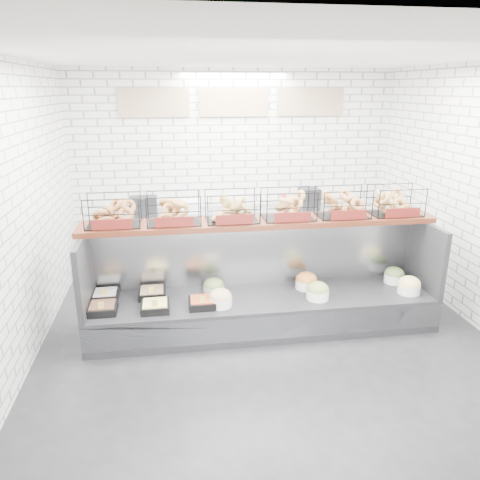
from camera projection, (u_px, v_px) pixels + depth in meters
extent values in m
plane|color=black|center=(268.00, 339.00, 5.29)|extent=(5.50, 5.50, 0.00)
cube|color=white|center=(234.00, 168.00, 7.42)|extent=(5.00, 0.02, 3.00)
cube|color=white|center=(15.00, 220.00, 4.48)|extent=(0.02, 5.50, 3.00)
cube|color=white|center=(273.00, 55.00, 4.37)|extent=(5.00, 5.50, 0.02)
cube|color=tan|center=(154.00, 103.00, 6.91)|extent=(1.05, 0.03, 0.42)
cube|color=tan|center=(234.00, 102.00, 7.08)|extent=(1.05, 0.03, 0.42)
cube|color=tan|center=(310.00, 102.00, 7.25)|extent=(1.05, 0.03, 0.42)
cube|color=black|center=(263.00, 311.00, 5.51)|extent=(4.00, 0.90, 0.40)
cube|color=#93969B|center=(270.00, 327.00, 5.10)|extent=(4.00, 0.03, 0.28)
cube|color=#93969B|center=(257.00, 252.00, 5.71)|extent=(4.00, 0.08, 0.80)
cube|color=black|center=(85.00, 273.00, 5.05)|extent=(0.06, 0.90, 0.80)
cube|color=black|center=(424.00, 255.00, 5.61)|extent=(0.06, 0.90, 0.80)
cube|color=black|center=(103.00, 309.00, 5.04)|extent=(0.31, 0.31, 0.08)
cube|color=brown|center=(103.00, 306.00, 5.03)|extent=(0.26, 0.26, 0.04)
cube|color=gold|center=(101.00, 305.00, 4.91)|extent=(0.06, 0.01, 0.08)
cube|color=black|center=(106.00, 296.00, 5.36)|extent=(0.29, 0.29, 0.08)
cube|color=silver|center=(105.00, 293.00, 5.35)|extent=(0.24, 0.24, 0.04)
cube|color=gold|center=(104.00, 292.00, 5.23)|extent=(0.06, 0.01, 0.08)
cube|color=black|center=(155.00, 307.00, 5.08)|extent=(0.30, 0.30, 0.08)
cube|color=#F3DD7C|center=(155.00, 304.00, 5.07)|extent=(0.26, 0.26, 0.04)
cube|color=gold|center=(155.00, 304.00, 4.96)|extent=(0.06, 0.01, 0.08)
cube|color=black|center=(152.00, 293.00, 5.42)|extent=(0.31, 0.31, 0.08)
cube|color=tan|center=(152.00, 291.00, 5.41)|extent=(0.26, 0.26, 0.04)
cube|color=gold|center=(151.00, 290.00, 5.29)|extent=(0.06, 0.01, 0.08)
cube|color=black|center=(202.00, 303.00, 5.17)|extent=(0.29, 0.29, 0.08)
cube|color=#C15128|center=(202.00, 300.00, 5.16)|extent=(0.25, 0.25, 0.04)
cube|color=gold|center=(202.00, 300.00, 5.05)|extent=(0.06, 0.01, 0.08)
cylinder|color=white|center=(220.00, 301.00, 5.18)|extent=(0.26, 0.26, 0.11)
ellipsoid|color=tan|center=(220.00, 296.00, 5.16)|extent=(0.25, 0.25, 0.18)
cylinder|color=white|center=(214.00, 290.00, 5.48)|extent=(0.24, 0.24, 0.11)
ellipsoid|color=#7B954C|center=(214.00, 285.00, 5.46)|extent=(0.24, 0.24, 0.17)
cylinder|color=white|center=(318.00, 294.00, 5.36)|extent=(0.26, 0.26, 0.11)
ellipsoid|color=olive|center=(318.00, 289.00, 5.34)|extent=(0.25, 0.25, 0.18)
cylinder|color=white|center=(306.00, 284.00, 5.64)|extent=(0.26, 0.26, 0.11)
ellipsoid|color=orange|center=(306.00, 279.00, 5.62)|extent=(0.26, 0.26, 0.18)
cylinder|color=white|center=(409.00, 288.00, 5.51)|extent=(0.27, 0.27, 0.11)
ellipsoid|color=#F9D77F|center=(409.00, 284.00, 5.49)|extent=(0.26, 0.26, 0.18)
cylinder|color=white|center=(394.00, 278.00, 5.81)|extent=(0.24, 0.24, 0.11)
ellipsoid|color=olive|center=(394.00, 274.00, 5.79)|extent=(0.24, 0.24, 0.17)
cube|color=#3B160C|center=(260.00, 222.00, 5.40)|extent=(4.10, 0.50, 0.06)
cube|color=black|center=(113.00, 211.00, 5.11)|extent=(0.60, 0.38, 0.34)
cube|color=#56140F|center=(112.00, 225.00, 4.95)|extent=(0.42, 0.02, 0.11)
cube|color=black|center=(174.00, 208.00, 5.20)|extent=(0.60, 0.38, 0.34)
cube|color=#56140F|center=(174.00, 222.00, 5.04)|extent=(0.42, 0.02, 0.11)
cube|color=black|center=(232.00, 206.00, 5.29)|extent=(0.60, 0.38, 0.34)
cube|color=#56140F|center=(235.00, 220.00, 5.14)|extent=(0.42, 0.02, 0.11)
cube|color=black|center=(288.00, 204.00, 5.39)|extent=(0.60, 0.38, 0.34)
cube|color=#56140F|center=(293.00, 217.00, 5.23)|extent=(0.42, 0.02, 0.11)
cube|color=black|center=(343.00, 202.00, 5.48)|extent=(0.60, 0.38, 0.34)
cube|color=#56140F|center=(349.00, 215.00, 5.32)|extent=(0.42, 0.02, 0.11)
cube|color=black|center=(396.00, 200.00, 5.57)|extent=(0.60, 0.38, 0.34)
cube|color=#56140F|center=(403.00, 213.00, 5.41)|extent=(0.42, 0.02, 0.11)
cube|color=#93969B|center=(237.00, 237.00, 7.44)|extent=(4.00, 0.60, 0.90)
cube|color=black|center=(144.00, 205.00, 7.09)|extent=(0.40, 0.30, 0.24)
cube|color=silver|center=(188.00, 206.00, 7.12)|extent=(0.35, 0.28, 0.18)
cylinder|color=#D84636|center=(283.00, 201.00, 7.37)|extent=(0.09, 0.09, 0.22)
cube|color=black|center=(309.00, 198.00, 7.42)|extent=(0.30, 0.30, 0.30)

